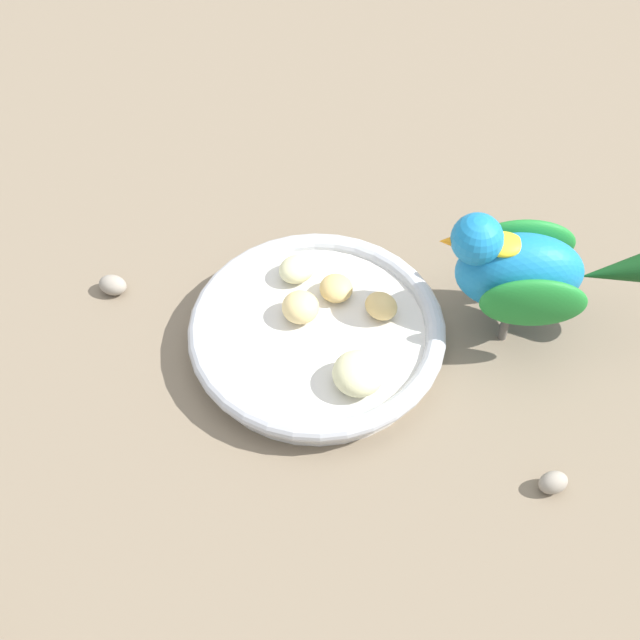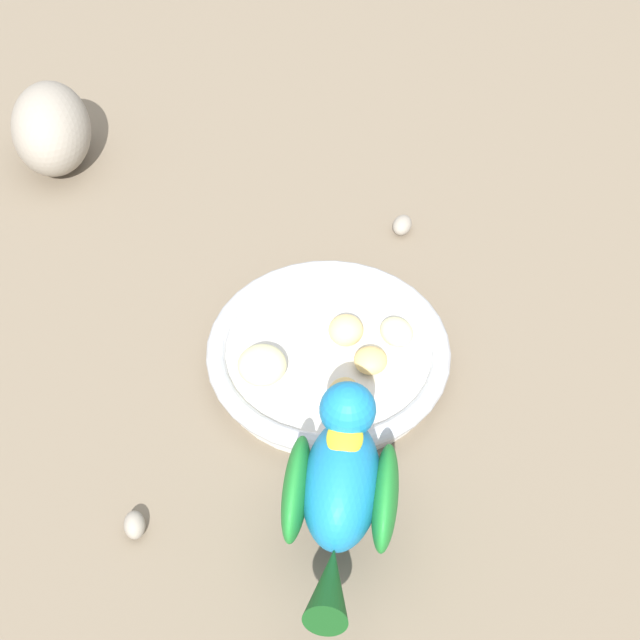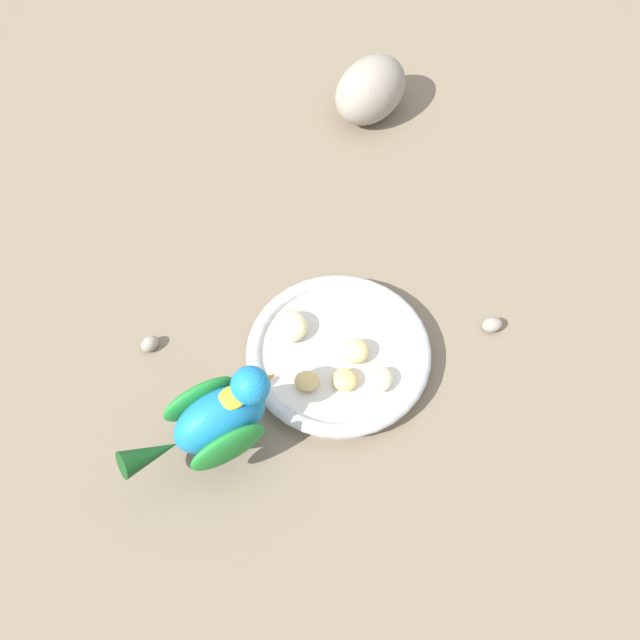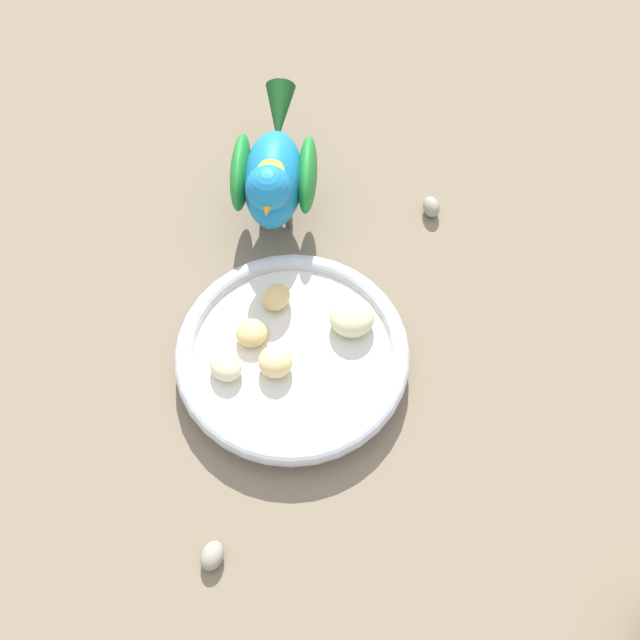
{
  "view_description": "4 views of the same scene",
  "coord_description": "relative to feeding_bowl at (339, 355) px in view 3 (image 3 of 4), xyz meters",
  "views": [
    {
      "loc": [
        0.18,
        0.42,
        0.58
      ],
      "look_at": [
        0.01,
        0.05,
        0.06
      ],
      "focal_mm": 51.32,
      "sensor_mm": 36.0,
      "label": 1
    },
    {
      "loc": [
        -0.45,
        0.19,
        0.61
      ],
      "look_at": [
        0.01,
        0.03,
        0.06
      ],
      "focal_mm": 52.54,
      "sensor_mm": 36.0,
      "label": 2
    },
    {
      "loc": [
        -0.38,
        -0.2,
        0.81
      ],
      "look_at": [
        0.01,
        0.05,
        0.05
      ],
      "focal_mm": 47.47,
      "sensor_mm": 36.0,
      "label": 3
    },
    {
      "loc": [
        0.32,
        -0.08,
        0.68
      ],
      "look_at": [
        -0.0,
        0.05,
        0.05
      ],
      "focal_mm": 49.12,
      "sensor_mm": 36.0,
      "label": 4
    }
  ],
  "objects": [
    {
      "name": "ground_plane",
      "position": [
        -0.01,
        -0.03,
        -0.02
      ],
      "size": [
        4.0,
        4.0,
        0.0
      ],
      "primitive_type": "plane",
      "color": "#756651"
    },
    {
      "name": "feeding_bowl",
      "position": [
        0.0,
        0.0,
        0.0
      ],
      "size": [
        0.2,
        0.2,
        0.03
      ],
      "color": "beige",
      "rests_on": "ground_plane"
    },
    {
      "name": "apple_piece_0",
      "position": [
        -0.03,
        -0.03,
        0.01
      ],
      "size": [
        0.03,
        0.03,
        0.02
      ],
      "primitive_type": "ellipsoid",
      "rotation": [
        0.0,
        0.0,
        4.6
      ],
      "color": "tan",
      "rests_on": "feeding_bowl"
    },
    {
      "name": "apple_piece_1",
      "position": [
        0.01,
        -0.02,
        0.02
      ],
      "size": [
        0.04,
        0.04,
        0.02
      ],
      "primitive_type": "ellipsoid",
      "rotation": [
        0.0,
        0.0,
        2.48
      ],
      "color": "#E5C67F",
      "rests_on": "feeding_bowl"
    },
    {
      "name": "apple_piece_2",
      "position": [
        -0.01,
        0.06,
        0.02
      ],
      "size": [
        0.05,
        0.05,
        0.03
      ],
      "primitive_type": "ellipsoid",
      "rotation": [
        0.0,
        0.0,
        1.13
      ],
      "color": "beige",
      "rests_on": "feeding_bowl"
    },
    {
      "name": "apple_piece_3",
      "position": [
        -0.01,
        -0.06,
        0.01
      ],
      "size": [
        0.03,
        0.03,
        0.02
      ],
      "primitive_type": "ellipsoid",
      "rotation": [
        0.0,
        0.0,
        3.33
      ],
      "color": "beige",
      "rests_on": "feeding_bowl"
    },
    {
      "name": "apple_piece_4",
      "position": [
        -0.05,
        0.01,
        0.02
      ],
      "size": [
        0.03,
        0.03,
        0.02
      ],
      "primitive_type": "ellipsoid",
      "rotation": [
        0.0,
        0.0,
        2.09
      ],
      "color": "tan",
      "rests_on": "feeding_bowl"
    },
    {
      "name": "parrot",
      "position": [
        -0.15,
        0.04,
        0.05
      ],
      "size": [
        0.16,
        0.11,
        0.12
      ],
      "rotation": [
        0.0,
        0.0,
        -0.45
      ],
      "color": "#59544C",
      "rests_on": "ground_plane"
    },
    {
      "name": "rock_large",
      "position": [
        0.34,
        0.17,
        0.03
      ],
      "size": [
        0.12,
        0.09,
        0.08
      ],
      "primitive_type": "ellipsoid",
      "rotation": [
        0.0,
        0.0,
        6.13
      ],
      "color": "gray",
      "rests_on": "ground_plane"
    },
    {
      "name": "pebble_0",
      "position": [
        -0.1,
        0.18,
        -0.01
      ],
      "size": [
        0.02,
        0.02,
        0.02
      ],
      "primitive_type": "ellipsoid",
      "rotation": [
        0.0,
        0.0,
        6.12
      ],
      "color": "gray",
      "rests_on": "ground_plane"
    },
    {
      "name": "pebble_1",
      "position": [
        0.13,
        -0.12,
        -0.01
      ],
      "size": [
        0.03,
        0.03,
        0.02
      ],
      "primitive_type": "ellipsoid",
      "rotation": [
        0.0,
        0.0,
        2.43
      ],
      "color": "gray",
      "rests_on": "ground_plane"
    }
  ]
}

